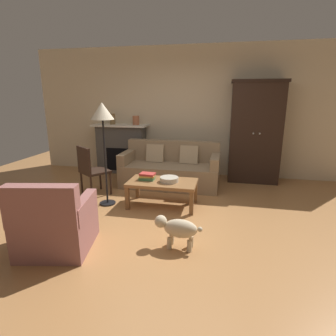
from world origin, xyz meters
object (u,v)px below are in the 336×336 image
at_px(mantel_vase_terracotta, 136,120).
at_px(couch, 171,170).
at_px(floor_lamp, 102,117).
at_px(mantel_vase_bronze, 112,119).
at_px(side_chair_wooden, 90,168).
at_px(coffee_table, 162,184).
at_px(dog, 178,229).
at_px(fruit_bowl, 169,179).
at_px(fireplace, 121,148).
at_px(book_stack, 147,176).
at_px(armoire, 255,132).
at_px(armchair_near_left, 55,225).

bearing_deg(mantel_vase_terracotta, couch, -37.38).
bearing_deg(floor_lamp, couch, 55.38).
xyz_separation_m(couch, mantel_vase_bronze, (-1.50, 0.71, 0.92)).
relative_size(mantel_vase_terracotta, side_chair_wooden, 0.22).
distance_m(coffee_table, mantel_vase_terracotta, 2.24).
distance_m(side_chair_wooden, dog, 2.34).
bearing_deg(couch, fruit_bowl, -79.69).
xyz_separation_m(fireplace, fruit_bowl, (1.51, -1.83, -0.11)).
relative_size(coffee_table, dog, 1.92).
distance_m(book_stack, mantel_vase_bronze, 2.34).
bearing_deg(book_stack, dog, -59.75).
bearing_deg(fireplace, dog, -58.41).
bearing_deg(coffee_table, couch, 94.51).
bearing_deg(fireplace, fruit_bowl, -50.35).
distance_m(fireplace, couch, 1.53).
xyz_separation_m(mantel_vase_terracotta, floor_lamp, (0.10, -1.92, 0.21)).
height_order(fireplace, floor_lamp, floor_lamp).
xyz_separation_m(fruit_bowl, mantel_vase_terracotta, (-1.13, 1.81, 0.76)).
relative_size(armoire, dog, 3.58).
height_order(armoire, floor_lamp, armoire).
bearing_deg(book_stack, floor_lamp, -167.29).
relative_size(book_stack, armchair_near_left, 0.28).
bearing_deg(floor_lamp, fireplace, 104.01).
distance_m(mantel_vase_bronze, mantel_vase_terracotta, 0.56).
relative_size(couch, side_chair_wooden, 2.14).
bearing_deg(armoire, floor_lamp, -142.99).
xyz_separation_m(coffee_table, dog, (0.47, -1.21, -0.12)).
bearing_deg(couch, coffee_table, -85.49).
xyz_separation_m(coffee_table, armchair_near_left, (-0.91, -1.55, -0.05)).
bearing_deg(book_stack, fireplace, 122.50).
bearing_deg(side_chair_wooden, fireplace, 91.31).
bearing_deg(coffee_table, book_stack, 173.04).
xyz_separation_m(fireplace, armoire, (2.95, -0.08, 0.46)).
bearing_deg(coffee_table, mantel_vase_terracotta, 119.52).
distance_m(coffee_table, mantel_vase_bronze, 2.55).
distance_m(book_stack, floor_lamp, 1.17).
height_order(side_chair_wooden, dog, side_chair_wooden).
relative_size(mantel_vase_bronze, mantel_vase_terracotta, 1.20).
bearing_deg(fruit_bowl, armoire, 50.62).
bearing_deg(armoire, mantel_vase_terracotta, 178.66).
bearing_deg(fireplace, armchair_near_left, -81.69).
xyz_separation_m(fruit_bowl, book_stack, (-0.37, 0.04, 0.02)).
distance_m(armoire, mantel_vase_bronze, 3.14).
distance_m(book_stack, dog, 1.46).
height_order(armoire, book_stack, armoire).
xyz_separation_m(armchair_near_left, side_chair_wooden, (-0.46, 1.77, 0.20)).
bearing_deg(dog, coffee_table, 110.97).
bearing_deg(armchair_near_left, floor_lamp, 90.38).
bearing_deg(mantel_vase_terracotta, side_chair_wooden, -102.19).
relative_size(couch, coffee_table, 1.75).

